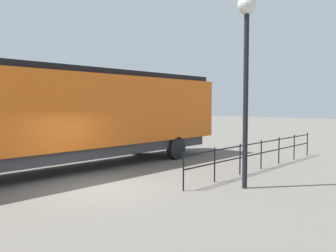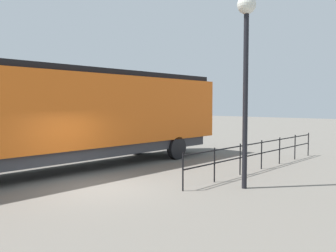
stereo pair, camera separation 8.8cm
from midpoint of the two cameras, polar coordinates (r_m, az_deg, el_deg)
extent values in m
plane|color=#666059|center=(12.05, -10.75, -9.56)|extent=(120.00, 120.00, 0.00)
cube|color=orange|center=(15.27, -14.79, 2.41)|extent=(3.07, 15.56, 2.89)
cube|color=black|center=(19.70, 1.51, 1.50)|extent=(2.95, 2.36, 2.03)
cube|color=black|center=(15.33, -14.89, 8.28)|extent=(2.76, 14.94, 0.24)
cube|color=#38383D|center=(15.39, -14.69, -3.82)|extent=(2.76, 14.32, 0.45)
cylinder|color=black|center=(19.58, -4.68, -2.82)|extent=(0.30, 1.10, 1.10)
cylinder|color=black|center=(17.68, 1.50, -3.50)|extent=(0.30, 1.10, 1.10)
cylinder|color=black|center=(11.72, 12.32, 3.93)|extent=(0.16, 0.16, 5.63)
sphere|color=silver|center=(12.12, 12.52, 18.21)|extent=(0.59, 0.59, 0.59)
cube|color=black|center=(15.51, 14.73, -2.53)|extent=(0.04, 10.28, 0.04)
cube|color=black|center=(15.57, 14.70, -4.16)|extent=(0.04, 10.28, 0.04)
cylinder|color=black|center=(11.31, 2.59, -7.25)|extent=(0.05, 0.05, 1.20)
cylinder|color=black|center=(12.66, 7.54, -6.11)|extent=(0.05, 0.05, 1.20)
cylinder|color=black|center=(14.09, 11.49, -5.17)|extent=(0.05, 0.05, 1.20)
cylinder|color=black|center=(15.58, 14.70, -4.38)|extent=(0.05, 0.05, 1.20)
cylinder|color=black|center=(17.10, 17.34, -3.72)|extent=(0.05, 0.05, 1.20)
cylinder|color=black|center=(18.67, 19.53, -3.17)|extent=(0.05, 0.05, 1.20)
cylinder|color=black|center=(20.25, 21.38, -2.70)|extent=(0.05, 0.05, 1.20)
camera|label=1|loc=(0.04, -89.81, 0.01)|focal=38.62mm
camera|label=2|loc=(0.04, 90.19, -0.01)|focal=38.62mm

